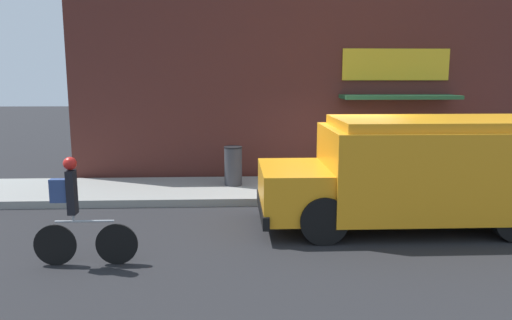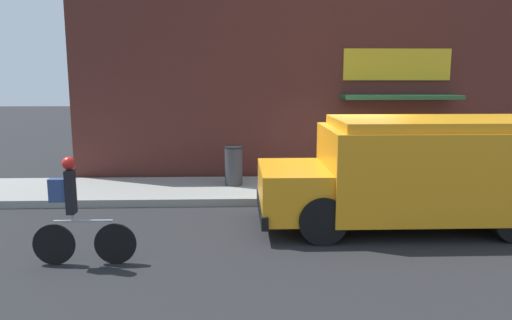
# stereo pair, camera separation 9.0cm
# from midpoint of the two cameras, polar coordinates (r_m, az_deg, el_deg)

# --- Properties ---
(ground_plane) EXTENTS (70.00, 70.00, 0.00)m
(ground_plane) POSITION_cam_midpoint_polar(r_m,az_deg,el_deg) (11.53, 9.49, -5.16)
(ground_plane) COLOR #232326
(sidewalk) EXTENTS (28.00, 2.47, 0.18)m
(sidewalk) POSITION_cam_midpoint_polar(r_m,az_deg,el_deg) (12.68, 8.39, -3.33)
(sidewalk) COLOR gray
(sidewalk) RESTS_ON ground_plane
(storefront) EXTENTS (13.44, 1.09, 5.16)m
(storefront) POSITION_cam_midpoint_polar(r_m,az_deg,el_deg) (13.79, 7.82, 8.19)
(storefront) COLOR #4C231E
(storefront) RESTS_ON ground_plane
(school_bus) EXTENTS (5.58, 2.67, 2.12)m
(school_bus) POSITION_cam_midpoint_polar(r_m,az_deg,el_deg) (10.11, 18.30, -1.17)
(school_bus) COLOR orange
(school_bus) RESTS_ON ground_plane
(cyclist) EXTENTS (1.61, 0.20, 1.72)m
(cyclist) POSITION_cam_midpoint_polar(r_m,az_deg,el_deg) (8.24, -19.68, -5.78)
(cyclist) COLOR black
(cyclist) RESTS_ON ground_plane
(trash_bin) EXTENTS (0.45, 0.45, 0.98)m
(trash_bin) POSITION_cam_midpoint_polar(r_m,az_deg,el_deg) (12.54, -2.36, -0.66)
(trash_bin) COLOR #38383D
(trash_bin) RESTS_ON sidewalk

